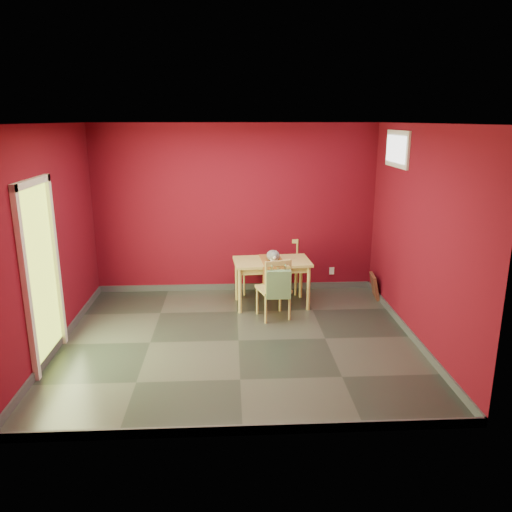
{
  "coord_description": "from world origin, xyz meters",
  "views": [
    {
      "loc": [
        -0.09,
        -5.89,
        2.75
      ],
      "look_at": [
        0.25,
        0.45,
        1.0
      ],
      "focal_mm": 35.0,
      "sensor_mm": 36.0,
      "label": 1
    }
  ],
  "objects_px": {
    "chair_far_right": "(286,265)",
    "tote_bag": "(279,284)",
    "dining_table": "(272,266)",
    "picture_frame": "(374,286)",
    "chair_near": "(274,288)",
    "cat": "(273,254)",
    "chair_far_left": "(252,267)"
  },
  "relations": [
    {
      "from": "chair_far_left",
      "to": "cat",
      "type": "xyz_separation_m",
      "value": [
        0.28,
        -0.65,
        0.4
      ]
    },
    {
      "from": "dining_table",
      "to": "chair_far_right",
      "type": "distance_m",
      "value": 0.73
    },
    {
      "from": "chair_near",
      "to": "picture_frame",
      "type": "bearing_deg",
      "value": 24.79
    },
    {
      "from": "chair_far_right",
      "to": "tote_bag",
      "type": "xyz_separation_m",
      "value": [
        -0.26,
        -1.39,
        0.14
      ]
    },
    {
      "from": "chair_far_left",
      "to": "chair_far_right",
      "type": "bearing_deg",
      "value": -1.53
    },
    {
      "from": "dining_table",
      "to": "chair_far_right",
      "type": "height_order",
      "value": "chair_far_right"
    },
    {
      "from": "cat",
      "to": "picture_frame",
      "type": "bearing_deg",
      "value": -10.39
    },
    {
      "from": "chair_far_left",
      "to": "picture_frame",
      "type": "height_order",
      "value": "chair_far_left"
    },
    {
      "from": "chair_far_left",
      "to": "dining_table",
      "type": "bearing_deg",
      "value": -68.05
    },
    {
      "from": "dining_table",
      "to": "chair_far_right",
      "type": "xyz_separation_m",
      "value": [
        0.29,
        0.64,
        -0.18
      ]
    },
    {
      "from": "dining_table",
      "to": "chair_near",
      "type": "xyz_separation_m",
      "value": [
        -0.01,
        -0.53,
        -0.16
      ]
    },
    {
      "from": "dining_table",
      "to": "cat",
      "type": "height_order",
      "value": "cat"
    },
    {
      "from": "chair_far_right",
      "to": "picture_frame",
      "type": "bearing_deg",
      "value": -16.66
    },
    {
      "from": "chair_far_left",
      "to": "chair_near",
      "type": "xyz_separation_m",
      "value": [
        0.26,
        -1.19,
        0.05
      ]
    },
    {
      "from": "dining_table",
      "to": "chair_near",
      "type": "bearing_deg",
      "value": -90.82
    },
    {
      "from": "chair_far_left",
      "to": "cat",
      "type": "height_order",
      "value": "cat"
    },
    {
      "from": "chair_far_left",
      "to": "picture_frame",
      "type": "distance_m",
      "value": 1.98
    },
    {
      "from": "chair_far_left",
      "to": "chair_near",
      "type": "bearing_deg",
      "value": -77.81
    },
    {
      "from": "chair_far_left",
      "to": "chair_near",
      "type": "distance_m",
      "value": 1.22
    },
    {
      "from": "tote_bag",
      "to": "dining_table",
      "type": "bearing_deg",
      "value": 92.33
    },
    {
      "from": "cat",
      "to": "picture_frame",
      "type": "relative_size",
      "value": 1.05
    },
    {
      "from": "chair_near",
      "to": "picture_frame",
      "type": "distance_m",
      "value": 1.85
    },
    {
      "from": "chair_far_right",
      "to": "chair_near",
      "type": "relative_size",
      "value": 0.95
    },
    {
      "from": "chair_near",
      "to": "cat",
      "type": "distance_m",
      "value": 0.64
    },
    {
      "from": "chair_near",
      "to": "tote_bag",
      "type": "relative_size",
      "value": 1.93
    },
    {
      "from": "chair_near",
      "to": "tote_bag",
      "type": "height_order",
      "value": "chair_near"
    },
    {
      "from": "dining_table",
      "to": "tote_bag",
      "type": "relative_size",
      "value": 2.53
    },
    {
      "from": "cat",
      "to": "dining_table",
      "type": "bearing_deg",
      "value": 174.52
    },
    {
      "from": "dining_table",
      "to": "picture_frame",
      "type": "distance_m",
      "value": 1.73
    },
    {
      "from": "chair_far_left",
      "to": "tote_bag",
      "type": "height_order",
      "value": "tote_bag"
    },
    {
      "from": "dining_table",
      "to": "picture_frame",
      "type": "xyz_separation_m",
      "value": [
        1.66,
        0.23,
        -0.43
      ]
    },
    {
      "from": "chair_far_left",
      "to": "chair_near",
      "type": "relative_size",
      "value": 0.89
    }
  ]
}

